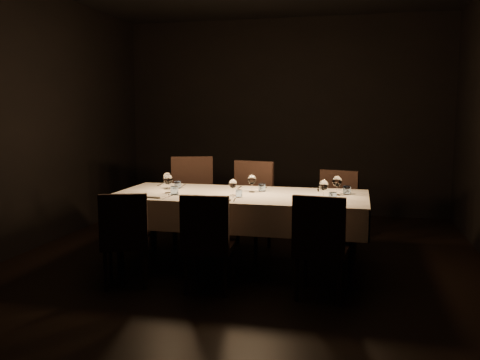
% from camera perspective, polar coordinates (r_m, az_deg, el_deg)
% --- Properties ---
extents(room, '(5.01, 6.01, 3.01)m').
position_cam_1_polar(room, '(5.03, 0.00, 6.78)').
color(room, black).
rests_on(room, ground).
extents(dining_table, '(2.52, 1.12, 0.76)m').
position_cam_1_polar(dining_table, '(5.10, 0.00, -2.37)').
color(dining_table, black).
rests_on(dining_table, ground).
extents(chair_near_left, '(0.53, 0.53, 0.87)m').
position_cam_1_polar(chair_near_left, '(4.68, -12.80, -6.01)').
color(chair_near_left, black).
rests_on(chair_near_left, ground).
extents(place_setting_near_left, '(0.36, 0.41, 0.19)m').
position_cam_1_polar(place_setting_near_left, '(5.09, -8.40, -0.77)').
color(place_setting_near_left, silver).
rests_on(place_setting_near_left, dining_table).
extents(chair_near_center, '(0.44, 0.44, 0.88)m').
position_cam_1_polar(chair_near_center, '(4.43, -3.69, -6.53)').
color(chair_near_center, black).
rests_on(chair_near_center, ground).
extents(place_setting_near_center, '(0.30, 0.39, 0.16)m').
position_cam_1_polar(place_setting_near_center, '(4.88, -1.03, -1.19)').
color(place_setting_near_center, silver).
rests_on(place_setting_near_center, dining_table).
extents(chair_near_right, '(0.48, 0.48, 0.90)m').
position_cam_1_polar(chair_near_right, '(4.31, 9.01, -6.87)').
color(chair_near_right, black).
rests_on(chair_near_right, ground).
extents(place_setting_near_right, '(0.34, 0.40, 0.18)m').
position_cam_1_polar(place_setting_near_right, '(4.74, 9.35, -1.44)').
color(place_setting_near_right, silver).
rests_on(place_setting_near_right, dining_table).
extents(chair_far_left, '(0.64, 0.64, 1.04)m').
position_cam_1_polar(chair_far_left, '(6.08, -5.37, -1.93)').
color(chair_far_left, black).
rests_on(chair_far_left, ground).
extents(place_setting_far_left, '(0.33, 0.40, 0.18)m').
position_cam_1_polar(place_setting_far_left, '(5.53, -7.76, -0.16)').
color(place_setting_far_left, silver).
rests_on(place_setting_far_left, dining_table).
extents(chair_far_center, '(0.57, 0.57, 1.01)m').
position_cam_1_polar(chair_far_center, '(5.86, 1.08, -2.41)').
color(chair_far_center, black).
rests_on(chair_far_center, ground).
extents(place_setting_far_center, '(0.32, 0.40, 0.18)m').
position_cam_1_polar(place_setting_far_center, '(5.27, 1.62, -0.46)').
color(place_setting_far_center, silver).
rests_on(place_setting_far_center, dining_table).
extents(chair_far_right, '(0.52, 0.52, 0.92)m').
position_cam_1_polar(chair_far_right, '(5.85, 10.73, -3.01)').
color(chair_far_right, black).
rests_on(chair_far_right, ground).
extents(place_setting_far_right, '(0.35, 0.41, 0.19)m').
position_cam_1_polar(place_setting_far_right, '(5.17, 10.94, -0.70)').
color(place_setting_far_right, silver).
rests_on(place_setting_far_right, dining_table).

